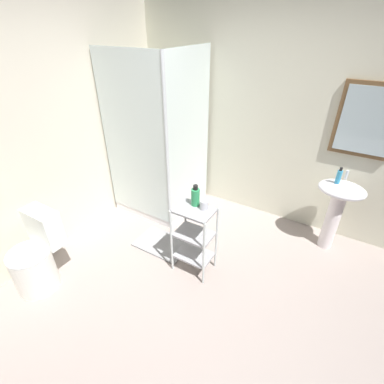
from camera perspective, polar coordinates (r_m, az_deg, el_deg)
ground_plane at (r=2.73m, az=1.21°, el=-23.45°), size 4.20×4.20×0.02m
wall_back at (r=3.44m, az=17.61°, el=13.77°), size 4.20×0.14×2.50m
wall_left at (r=3.10m, az=-30.11°, el=9.01°), size 0.10×4.20×2.50m
shower_stall at (r=3.69m, az=-5.99°, el=2.97°), size 0.92×0.92×2.00m
pedestal_sink at (r=3.32m, az=27.34°, el=-2.00°), size 0.46×0.37×0.81m
sink_faucet at (r=3.30m, az=28.76°, el=3.07°), size 0.03×0.03×0.10m
toilet at (r=3.08m, az=-28.92°, el=-11.64°), size 0.37×0.49×0.76m
storage_cart at (r=2.76m, az=0.43°, el=-8.73°), size 0.38×0.28×0.74m
hand_soap_bottle at (r=3.17m, az=27.54°, el=2.82°), size 0.05×0.05×0.17m
body_wash_bottle_green at (r=2.59m, az=0.70°, el=-0.92°), size 0.08×0.08×0.21m
rinse_cup at (r=2.57m, az=2.48°, el=-2.60°), size 0.08×0.08×0.09m
bath_mat at (r=3.33m, az=-6.04°, el=-10.32°), size 0.60×0.40×0.02m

